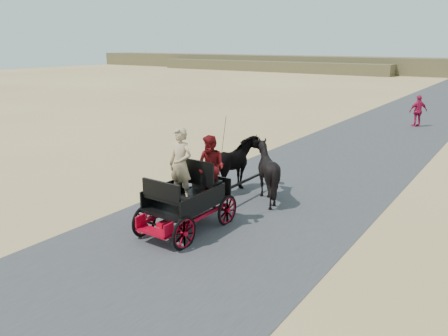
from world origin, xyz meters
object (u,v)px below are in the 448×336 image
Objects in this scene: horse_right at (267,172)px; carriage at (187,216)px; pedestrian at (418,111)px; horse_left at (235,166)px.

carriage is at bearing 79.61° from horse_right.
carriage is 1.39× the size of pedestrian.
pedestrian reaches higher than horse_left.
horse_right is at bearing 43.83° from pedestrian.
horse_left is at bearing 100.39° from carriage.
carriage is 1.20× the size of horse_left.
pedestrian is at bearing -94.13° from horse_right.
pedestrian reaches higher than horse_right.
horse_left reaches higher than carriage.
horse_right reaches higher than carriage.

